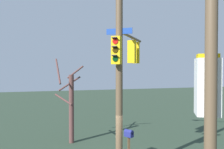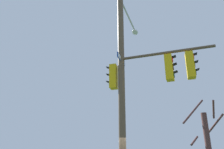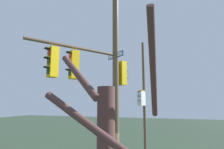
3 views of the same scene
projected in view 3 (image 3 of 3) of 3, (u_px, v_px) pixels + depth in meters
The scene contains 2 objects.
main_signal_pole_assembly at pixel (108, 69), 8.01m from camera, with size 3.85×5.24×9.64m.
secondary_pole_assembly at pixel (143, 98), 13.78m from camera, with size 0.72×0.59×8.40m.
Camera 3 is at (7.87, 2.23, 3.78)m, focal length 29.90 mm.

